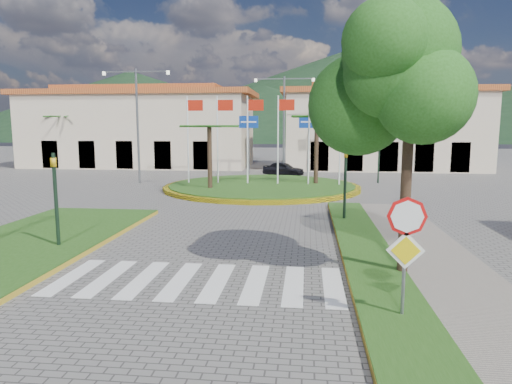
# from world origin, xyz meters

# --- Properties ---
(ground) EXTENTS (160.00, 160.00, 0.00)m
(ground) POSITION_xyz_m (0.00, 0.00, 0.00)
(ground) COLOR slate
(ground) RESTS_ON ground
(sidewalk_right) EXTENTS (4.00, 28.00, 0.15)m
(sidewalk_right) POSITION_xyz_m (6.00, 2.00, 0.07)
(sidewalk_right) COLOR gray
(sidewalk_right) RESTS_ON ground
(verge_right) EXTENTS (1.60, 28.00, 0.18)m
(verge_right) POSITION_xyz_m (4.80, 2.00, 0.09)
(verge_right) COLOR #244E16
(verge_right) RESTS_ON ground
(median_left) EXTENTS (5.00, 14.00, 0.18)m
(median_left) POSITION_xyz_m (-6.50, 6.00, 0.09)
(median_left) COLOR #244E16
(median_left) RESTS_ON ground
(crosswalk) EXTENTS (8.00, 3.00, 0.01)m
(crosswalk) POSITION_xyz_m (0.00, 4.00, 0.01)
(crosswalk) COLOR silver
(crosswalk) RESTS_ON ground
(roundabout_island) EXTENTS (12.70, 12.70, 6.00)m
(roundabout_island) POSITION_xyz_m (0.00, 22.00, 0.17)
(roundabout_island) COLOR yellow
(roundabout_island) RESTS_ON ground
(stop_sign) EXTENTS (0.80, 0.11, 2.65)m
(stop_sign) POSITION_xyz_m (4.90, 1.96, 1.79)
(stop_sign) COLOR slate
(stop_sign) RESTS_ON ground
(deciduous_tree) EXTENTS (3.60, 3.60, 6.80)m
(deciduous_tree) POSITION_xyz_m (5.50, 5.00, 5.18)
(deciduous_tree) COLOR black
(deciduous_tree) RESTS_ON ground
(traffic_light_left) EXTENTS (0.15, 0.18, 3.20)m
(traffic_light_left) POSITION_xyz_m (-5.20, 6.50, 1.94)
(traffic_light_left) COLOR black
(traffic_light_left) RESTS_ON ground
(traffic_light_right) EXTENTS (0.15, 0.18, 3.20)m
(traffic_light_right) POSITION_xyz_m (4.50, 12.00, 1.94)
(traffic_light_right) COLOR black
(traffic_light_right) RESTS_ON ground
(traffic_light_far) EXTENTS (0.18, 0.15, 3.20)m
(traffic_light_far) POSITION_xyz_m (8.00, 26.00, 1.94)
(traffic_light_far) COLOR black
(traffic_light_far) RESTS_ON ground
(direction_sign_west) EXTENTS (1.60, 0.14, 5.20)m
(direction_sign_west) POSITION_xyz_m (-2.00, 30.97, 3.53)
(direction_sign_west) COLOR slate
(direction_sign_west) RESTS_ON ground
(direction_sign_east) EXTENTS (1.60, 0.14, 5.20)m
(direction_sign_east) POSITION_xyz_m (3.00, 30.97, 3.53)
(direction_sign_east) COLOR slate
(direction_sign_east) RESTS_ON ground
(street_lamp_centre) EXTENTS (4.80, 0.16, 8.00)m
(street_lamp_centre) POSITION_xyz_m (1.00, 30.00, 4.50)
(street_lamp_centre) COLOR slate
(street_lamp_centre) RESTS_ON ground
(street_lamp_west) EXTENTS (4.80, 0.16, 8.00)m
(street_lamp_west) POSITION_xyz_m (-9.00, 24.00, 4.50)
(street_lamp_west) COLOR slate
(street_lamp_west) RESTS_ON ground
(building_left) EXTENTS (23.32, 9.54, 8.05)m
(building_left) POSITION_xyz_m (-14.00, 38.00, 3.90)
(building_left) COLOR beige
(building_left) RESTS_ON ground
(building_right) EXTENTS (19.08, 9.54, 8.05)m
(building_right) POSITION_xyz_m (10.00, 38.00, 3.90)
(building_right) COLOR beige
(building_right) RESTS_ON ground
(hill_far_west) EXTENTS (140.00, 140.00, 22.00)m
(hill_far_west) POSITION_xyz_m (-55.00, 140.00, 11.00)
(hill_far_west) COLOR black
(hill_far_west) RESTS_ON ground
(hill_far_mid) EXTENTS (180.00, 180.00, 30.00)m
(hill_far_mid) POSITION_xyz_m (15.00, 160.00, 15.00)
(hill_far_mid) COLOR black
(hill_far_mid) RESTS_ON ground
(hill_near_back) EXTENTS (110.00, 110.00, 16.00)m
(hill_near_back) POSITION_xyz_m (-10.00, 130.00, 8.00)
(hill_near_back) COLOR black
(hill_near_back) RESTS_ON ground
(white_van) EXTENTS (4.26, 2.78, 1.09)m
(white_van) POSITION_xyz_m (-6.40, 36.95, 0.55)
(white_van) COLOR white
(white_van) RESTS_ON ground
(car_dark_a) EXTENTS (3.60, 2.15, 1.15)m
(car_dark_a) POSITION_xyz_m (1.00, 30.00, 0.57)
(car_dark_a) COLOR black
(car_dark_a) RESTS_ON ground
(car_dark_b) EXTENTS (3.64, 2.10, 1.13)m
(car_dark_b) POSITION_xyz_m (9.60, 34.71, 0.57)
(car_dark_b) COLOR black
(car_dark_b) RESTS_ON ground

